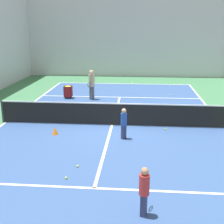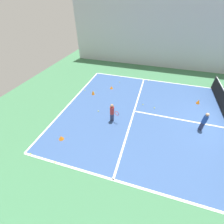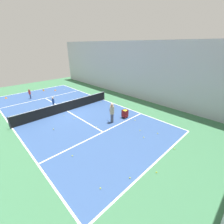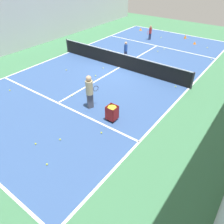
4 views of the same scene
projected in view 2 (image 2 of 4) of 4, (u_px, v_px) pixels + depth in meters
The scene contains 20 objects.
line_baseline_near at pixel (73, 100), 10.89m from camera, with size 9.69×0.10×0.00m, color white.
line_sideline_left at pixel (212, 88), 12.22m from camera, with size 0.10×20.03×0.00m, color white.
line_service_near at pixel (134, 111), 9.86m from camera, with size 9.69×0.10×0.00m, color white.
hall_enclosure_left at pixel (219, 35), 12.77m from camera, with size 0.15×27.10×6.52m.
player_near_baseline at pixel (112, 112), 8.70m from camera, with size 0.30×0.59×1.22m.
child_midcourt at pixel (204, 121), 8.09m from camera, with size 0.34×0.34×1.21m.
training_cone_0 at pixel (93, 93), 11.39m from camera, with size 0.24×0.24×0.32m, color orange.
training_cone_1 at pixel (198, 102), 10.45m from camera, with size 0.24×0.24×0.31m, color orange.
training_cone_2 at pixel (61, 138), 7.91m from camera, with size 0.27×0.27×0.23m, color orange.
training_cone_3 at pixel (111, 87), 12.11m from camera, with size 0.25×0.25×0.22m, color orange.
tennis_ball_0 at pixel (55, 162), 6.86m from camera, with size 0.07×0.07×0.07m, color yellow.
tennis_ball_3 at pixel (31, 154), 7.21m from camera, with size 0.07×0.07×0.07m, color yellow.
tennis_ball_4 at pixel (98, 111), 9.81m from camera, with size 0.07×0.07×0.07m, color yellow.
tennis_ball_7 at pixel (154, 108), 10.08m from camera, with size 0.07×0.07×0.07m, color yellow.
tennis_ball_11 at pixel (149, 81), 13.17m from camera, with size 0.07×0.07×0.07m, color yellow.
tennis_ball_12 at pixel (143, 104), 10.39m from camera, with size 0.07×0.07×0.07m, color yellow.
tennis_ball_18 at pixel (119, 82), 12.97m from camera, with size 0.07×0.07×0.07m, color yellow.
tennis_ball_20 at pixel (218, 93), 11.62m from camera, with size 0.07×0.07×0.07m, color yellow.
tennis_ball_21 at pixel (94, 92), 11.65m from camera, with size 0.07×0.07×0.07m, color yellow.
tennis_ball_23 at pixel (85, 90), 11.90m from camera, with size 0.07×0.07×0.07m, color yellow.
Camera 2 is at (7.83, -4.64, 6.12)m, focal length 24.00 mm.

